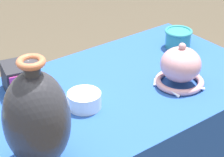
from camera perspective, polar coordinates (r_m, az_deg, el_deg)
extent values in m
cylinder|color=brown|center=(2.16, 6.65, -3.31)|extent=(0.04, 0.04, 0.71)
cube|color=brown|center=(1.48, -2.60, -3.13)|extent=(1.28, 0.60, 0.03)
cube|color=#234C9E|center=(1.47, -2.61, -2.54)|extent=(1.30, 0.62, 0.01)
ellipsoid|color=#2D2D33|center=(1.13, -9.77, -5.36)|extent=(0.18, 0.18, 0.28)
cylinder|color=#2D2D33|center=(1.05, -10.46, 1.28)|extent=(0.04, 0.04, 0.03)
torus|color=#BC6642|center=(1.05, -10.55, 2.12)|extent=(0.07, 0.07, 0.02)
torus|color=#D19399|center=(1.55, 8.78, -0.37)|extent=(0.17, 0.17, 0.02)
ellipsoid|color=#D19399|center=(1.52, 8.97, 1.83)|extent=(0.14, 0.14, 0.12)
sphere|color=#D19399|center=(1.49, 9.17, 4.15)|extent=(0.03, 0.03, 0.03)
cone|color=white|center=(1.61, 10.96, 0.57)|extent=(0.01, 0.03, 0.03)
cone|color=white|center=(1.62, 7.40, 1.09)|extent=(0.04, 0.02, 0.03)
cone|color=white|center=(1.54, 5.60, -0.40)|extent=(0.03, 0.03, 0.03)
cone|color=white|center=(1.48, 8.24, -1.99)|extent=(0.03, 0.03, 0.03)
cone|color=white|center=(1.52, 11.67, -1.30)|extent=(0.04, 0.02, 0.03)
cube|color=#232328|center=(1.51, -11.84, 0.16)|extent=(0.13, 0.14, 0.10)
cube|color=#B23384|center=(1.46, -11.26, -0.89)|extent=(0.10, 0.03, 0.08)
cylinder|color=teal|center=(1.81, 8.62, 5.10)|extent=(0.10, 0.10, 0.07)
torus|color=teal|center=(1.80, 8.70, 6.12)|extent=(0.11, 0.11, 0.01)
cylinder|color=white|center=(1.40, -3.63, -2.83)|extent=(0.11, 0.11, 0.05)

